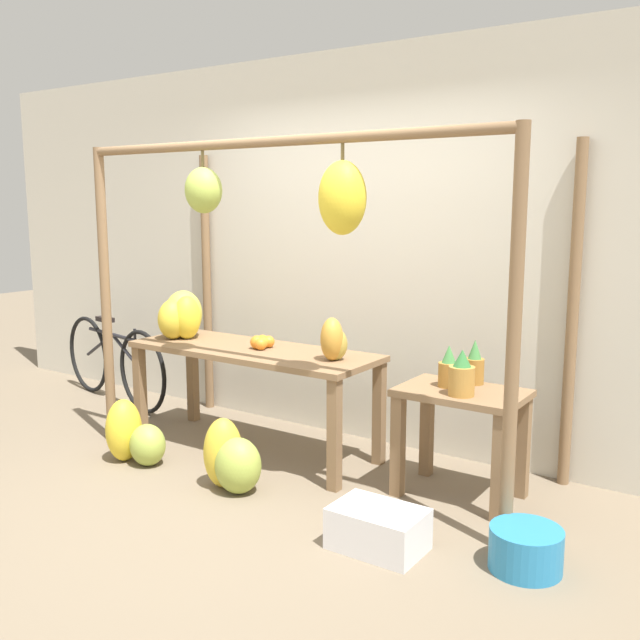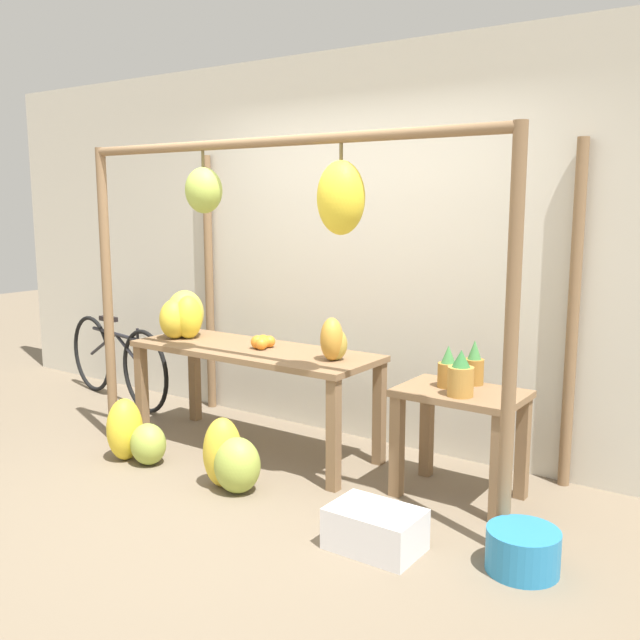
# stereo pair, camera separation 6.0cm
# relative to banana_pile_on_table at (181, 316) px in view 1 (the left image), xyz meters

# --- Properties ---
(ground_plane) EXTENTS (20.00, 20.00, 0.00)m
(ground_plane) POSITION_rel_banana_pile_on_table_xyz_m (1.16, -0.89, -0.90)
(ground_plane) COLOR #756651
(shop_wall_back) EXTENTS (8.00, 0.08, 2.80)m
(shop_wall_back) POSITION_rel_banana_pile_on_table_xyz_m (1.16, 0.72, 0.50)
(shop_wall_back) COLOR beige
(shop_wall_back) RESTS_ON ground_plane
(stall_awning) EXTENTS (3.05, 1.20, 2.11)m
(stall_awning) POSITION_rel_banana_pile_on_table_xyz_m (1.22, -0.18, 0.59)
(stall_awning) COLOR brown
(stall_awning) RESTS_ON ground_plane
(display_table_main) EXTENTS (1.81, 0.65, 0.74)m
(display_table_main) POSITION_rel_banana_pile_on_table_xyz_m (0.67, 0.01, -0.27)
(display_table_main) COLOR brown
(display_table_main) RESTS_ON ground_plane
(display_table_side) EXTENTS (0.72, 0.49, 0.65)m
(display_table_side) POSITION_rel_banana_pile_on_table_xyz_m (2.19, 0.08, -0.42)
(display_table_side) COLOR brown
(display_table_side) RESTS_ON ground_plane
(banana_pile_on_table) EXTENTS (0.33, 0.39, 0.35)m
(banana_pile_on_table) POSITION_rel_banana_pile_on_table_xyz_m (0.00, 0.00, 0.00)
(banana_pile_on_table) COLOR yellow
(banana_pile_on_table) RESTS_ON display_table_main
(orange_pile) EXTENTS (0.14, 0.18, 0.09)m
(orange_pile) POSITION_rel_banana_pile_on_table_xyz_m (0.74, 0.04, -0.12)
(orange_pile) COLOR orange
(orange_pile) RESTS_ON display_table_main
(pineapple_cluster) EXTENTS (0.28, 0.42, 0.27)m
(pineapple_cluster) POSITION_rel_banana_pile_on_table_xyz_m (2.18, 0.08, -0.14)
(pineapple_cluster) COLOR #B27F38
(pineapple_cluster) RESTS_ON display_table_side
(banana_pile_ground_left) EXTENTS (0.46, 0.29, 0.43)m
(banana_pile_ground_left) POSITION_rel_banana_pile_on_table_xyz_m (0.15, -0.63, -0.72)
(banana_pile_ground_left) COLOR #9EB247
(banana_pile_ground_left) RESTS_ON ground_plane
(banana_pile_ground_right) EXTENTS (0.46, 0.33, 0.44)m
(banana_pile_ground_right) POSITION_rel_banana_pile_on_table_xyz_m (1.01, -0.62, -0.71)
(banana_pile_ground_right) COLOR #9EB247
(banana_pile_ground_right) RESTS_ON ground_plane
(fruit_crate_white) EXTENTS (0.46, 0.31, 0.21)m
(fruit_crate_white) POSITION_rel_banana_pile_on_table_xyz_m (2.12, -0.76, -0.80)
(fruit_crate_white) COLOR silver
(fruit_crate_white) RESTS_ON ground_plane
(blue_bucket) EXTENTS (0.35, 0.35, 0.21)m
(blue_bucket) POSITION_rel_banana_pile_on_table_xyz_m (2.80, -0.55, -0.80)
(blue_bucket) COLOR teal
(blue_bucket) RESTS_ON ground_plane
(parked_bicycle) EXTENTS (1.63, 0.37, 0.74)m
(parked_bicycle) POSITION_rel_banana_pile_on_table_xyz_m (-1.13, 0.28, -0.54)
(parked_bicycle) COLOR black
(parked_bicycle) RESTS_ON ground_plane
(papaya_pile) EXTENTS (0.22, 0.24, 0.28)m
(papaya_pile) POSITION_rel_banana_pile_on_table_xyz_m (1.34, -0.00, -0.04)
(papaya_pile) COLOR #B2993D
(papaya_pile) RESTS_ON display_table_main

